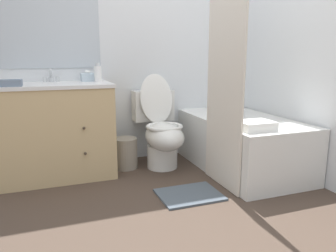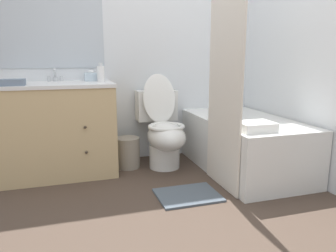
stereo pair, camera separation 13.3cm
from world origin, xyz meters
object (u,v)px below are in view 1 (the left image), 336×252
(bath_mat, at_px, (189,195))
(tissue_box, at_px, (88,77))
(wastebasket, at_px, (125,153))
(bath_towel_folded, at_px, (255,126))
(bathtub, at_px, (241,143))
(sink_faucet, at_px, (51,78))
(toilet, at_px, (161,131))
(vanity_cabinet, at_px, (55,130))
(soap_dispenser, at_px, (98,73))
(hand_towel_folded, at_px, (5,83))

(bath_mat, bearing_deg, tissue_box, 122.11)
(wastebasket, relative_size, bath_towel_folded, 1.08)
(bathtub, relative_size, tissue_box, 10.16)
(wastebasket, xyz_separation_m, bath_towel_folded, (0.84, -0.88, 0.38))
(sink_faucet, distance_m, bathtub, 1.87)
(sink_faucet, relative_size, toilet, 0.16)
(vanity_cabinet, bearing_deg, bathtub, -13.43)
(sink_faucet, distance_m, bath_towel_folded, 1.85)
(soap_dispenser, bearing_deg, tissue_box, 124.83)
(bathtub, distance_m, wastebasket, 1.11)
(sink_faucet, bearing_deg, hand_towel_folded, -131.98)
(bathtub, bearing_deg, wastebasket, 159.40)
(hand_towel_folded, bearing_deg, sink_faucet, 48.02)
(tissue_box, distance_m, bath_mat, 1.44)
(vanity_cabinet, bearing_deg, sink_faucet, 90.00)
(bath_towel_folded, relative_size, bath_mat, 0.58)
(vanity_cabinet, bearing_deg, tissue_box, 26.12)
(wastebasket, distance_m, hand_towel_folded, 1.21)
(bathtub, height_order, bath_mat, bathtub)
(vanity_cabinet, distance_m, bath_towel_folded, 1.72)
(hand_towel_folded, bearing_deg, bath_mat, -26.59)
(sink_faucet, relative_size, bathtub, 0.10)
(soap_dispenser, height_order, hand_towel_folded, soap_dispenser)
(bathtub, distance_m, soap_dispenser, 1.49)
(toilet, height_order, wastebasket, toilet)
(hand_towel_folded, bearing_deg, wastebasket, 10.18)
(sink_faucet, distance_m, hand_towel_folded, 0.51)
(vanity_cabinet, height_order, hand_towel_folded, hand_towel_folded)
(tissue_box, bearing_deg, toilet, -20.21)
(vanity_cabinet, distance_m, bath_mat, 1.31)
(hand_towel_folded, xyz_separation_m, bath_mat, (1.28, -0.64, -0.85))
(tissue_box, relative_size, hand_towel_folded, 0.56)
(wastebasket, height_order, bath_mat, wastebasket)
(hand_towel_folded, bearing_deg, tissue_box, 27.06)
(toilet, distance_m, hand_towel_folded, 1.40)
(bath_towel_folded, bearing_deg, wastebasket, 133.85)
(hand_towel_folded, distance_m, bath_towel_folded, 1.97)
(sink_faucet, height_order, wastebasket, sink_faucet)
(wastebasket, xyz_separation_m, hand_towel_folded, (-0.96, -0.17, 0.71))
(hand_towel_folded, distance_m, bath_mat, 1.66)
(tissue_box, height_order, bath_mat, tissue_box)
(vanity_cabinet, relative_size, bath_towel_folded, 3.65)
(wastebasket, bearing_deg, hand_towel_folded, -169.82)
(toilet, distance_m, soap_dispenser, 0.80)
(bathtub, xyz_separation_m, hand_towel_folded, (-2.00, 0.22, 0.61))
(sink_faucet, distance_m, bath_mat, 1.63)
(sink_faucet, height_order, tissue_box, sink_faucet)
(bath_mat, bearing_deg, bathtub, 30.29)
(wastebasket, bearing_deg, toilet, -11.55)
(vanity_cabinet, distance_m, toilet, 0.97)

